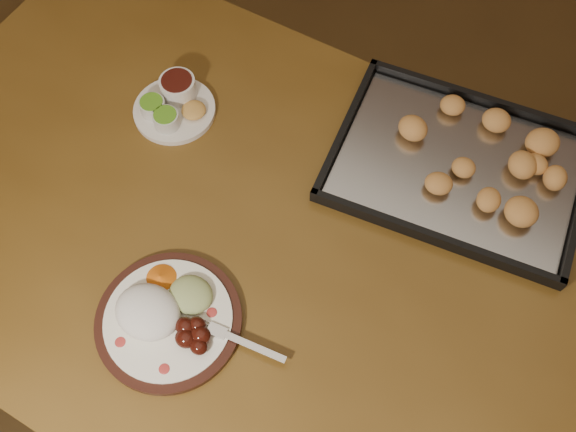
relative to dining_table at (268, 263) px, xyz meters
The scene contains 5 objects.
ground 0.68m from the dining_table, 108.35° to the left, with size 4.00×4.00×0.00m, color brown.
dining_table is the anchor object (origin of this frame).
dinner_plate 0.24m from the dining_table, 108.53° to the right, with size 0.32×0.24×0.06m.
condiment_saucer 0.36m from the dining_table, 152.58° to the left, with size 0.16×0.16×0.05m.
baking_tray 0.39m from the dining_table, 52.21° to the left, with size 0.49×0.39×0.05m.
Camera 1 is at (0.34, -0.60, 1.76)m, focal length 40.00 mm.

